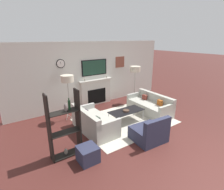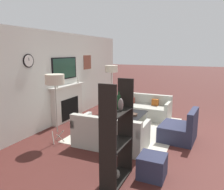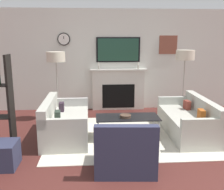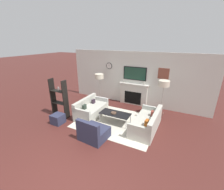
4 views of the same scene
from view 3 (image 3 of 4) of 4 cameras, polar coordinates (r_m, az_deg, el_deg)
fireplace_wall at (r=7.20m, az=1.33°, el=6.65°), size 7.26×0.28×2.70m
area_rug at (r=5.40m, az=3.42°, el=-8.75°), size 3.14×2.47×0.01m
couch_left at (r=5.29m, az=-10.28°, el=-6.17°), size 0.86×1.64×0.77m
couch_right at (r=5.61m, az=16.41°, el=-5.55°), size 0.85×1.82×0.74m
armchair at (r=4.00m, az=2.87°, el=-12.66°), size 0.94×0.87×0.79m
coffee_table at (r=5.17m, az=3.38°, el=-5.02°), size 1.24×0.57×0.43m
decorative_bowl at (r=5.11m, az=2.95°, el=-4.57°), size 0.22×0.22×0.06m
floor_lamp_left at (r=6.32m, az=-12.12°, el=7.94°), size 0.43×0.43×1.64m
floor_lamp_right at (r=6.64m, az=15.64°, el=8.21°), size 0.45×0.45×1.67m
ottoman at (r=4.42m, az=-22.77°, el=-11.93°), size 0.45×0.45×0.40m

